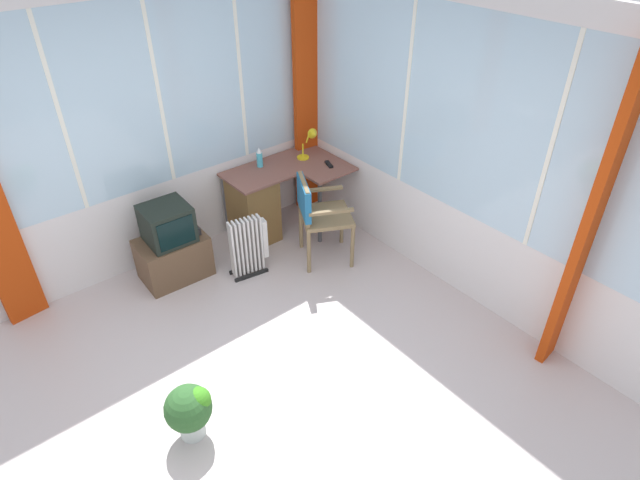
{
  "coord_description": "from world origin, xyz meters",
  "views": [
    {
      "loc": [
        -1.36,
        -2.35,
        3.3
      ],
      "look_at": [
        0.93,
        0.46,
        0.77
      ],
      "focal_mm": 29.63,
      "sensor_mm": 36.0,
      "label": 1
    }
  ],
  "objects_px": {
    "spray_bottle": "(260,157)",
    "space_heater": "(249,246)",
    "desk": "(257,204)",
    "desk_lamp": "(311,140)",
    "tv_on_stand": "(172,246)",
    "potted_plant": "(190,409)",
    "tv_remote": "(329,164)",
    "wooden_armchair": "(315,209)"
  },
  "relations": [
    {
      "from": "spray_bottle",
      "to": "potted_plant",
      "type": "bearing_deg",
      "value": -134.72
    },
    {
      "from": "desk",
      "to": "tv_remote",
      "type": "bearing_deg",
      "value": -22.68
    },
    {
      "from": "desk",
      "to": "tv_on_stand",
      "type": "height_order",
      "value": "tv_on_stand"
    },
    {
      "from": "desk_lamp",
      "to": "space_heater",
      "type": "xyz_separation_m",
      "value": [
        -1.13,
        -0.44,
        -0.64
      ]
    },
    {
      "from": "wooden_armchair",
      "to": "space_heater",
      "type": "xyz_separation_m",
      "value": [
        -0.64,
        0.22,
        -0.28
      ]
    },
    {
      "from": "desk_lamp",
      "to": "space_heater",
      "type": "bearing_deg",
      "value": -158.53
    },
    {
      "from": "desk",
      "to": "wooden_armchair",
      "type": "relative_size",
      "value": 1.34
    },
    {
      "from": "desk_lamp",
      "to": "potted_plant",
      "type": "distance_m",
      "value": 3.1
    },
    {
      "from": "spray_bottle",
      "to": "desk",
      "type": "bearing_deg",
      "value": -138.77
    },
    {
      "from": "desk_lamp",
      "to": "tv_on_stand",
      "type": "distance_m",
      "value": 1.83
    },
    {
      "from": "wooden_armchair",
      "to": "space_heater",
      "type": "distance_m",
      "value": 0.73
    },
    {
      "from": "tv_remote",
      "to": "potted_plant",
      "type": "bearing_deg",
      "value": -129.47
    },
    {
      "from": "spray_bottle",
      "to": "potted_plant",
      "type": "relative_size",
      "value": 0.49
    },
    {
      "from": "desk_lamp",
      "to": "space_heater",
      "type": "relative_size",
      "value": 0.53
    },
    {
      "from": "wooden_armchair",
      "to": "tv_on_stand",
      "type": "relative_size",
      "value": 1.15
    },
    {
      "from": "space_heater",
      "to": "spray_bottle",
      "type": "bearing_deg",
      "value": 47.17
    },
    {
      "from": "space_heater",
      "to": "tv_remote",
      "type": "bearing_deg",
      "value": 9.28
    },
    {
      "from": "desk",
      "to": "wooden_armchair",
      "type": "distance_m",
      "value": 0.77
    },
    {
      "from": "space_heater",
      "to": "potted_plant",
      "type": "xyz_separation_m",
      "value": [
        -1.33,
        -1.31,
        -0.05
      ]
    },
    {
      "from": "wooden_armchair",
      "to": "tv_on_stand",
      "type": "distance_m",
      "value": 1.42
    },
    {
      "from": "wooden_armchair",
      "to": "potted_plant",
      "type": "bearing_deg",
      "value": -151.15
    },
    {
      "from": "desk",
      "to": "wooden_armchair",
      "type": "xyz_separation_m",
      "value": [
        0.21,
        -0.71,
        0.2
      ]
    },
    {
      "from": "tv_remote",
      "to": "space_heater",
      "type": "xyz_separation_m",
      "value": [
        -1.16,
        -0.19,
        -0.44
      ]
    },
    {
      "from": "desk_lamp",
      "to": "tv_remote",
      "type": "bearing_deg",
      "value": -82.31
    },
    {
      "from": "spray_bottle",
      "to": "potted_plant",
      "type": "xyz_separation_m",
      "value": [
        -1.92,
        -1.93,
        -0.58
      ]
    },
    {
      "from": "desk",
      "to": "desk_lamp",
      "type": "distance_m",
      "value": 0.89
    },
    {
      "from": "tv_remote",
      "to": "spray_bottle",
      "type": "relative_size",
      "value": 0.69
    },
    {
      "from": "potted_plant",
      "to": "tv_on_stand",
      "type": "bearing_deg",
      "value": 67.06
    },
    {
      "from": "tv_remote",
      "to": "wooden_armchair",
      "type": "distance_m",
      "value": 0.68
    },
    {
      "from": "spray_bottle",
      "to": "wooden_armchair",
      "type": "distance_m",
      "value": 0.88
    },
    {
      "from": "desk",
      "to": "potted_plant",
      "type": "bearing_deg",
      "value": -134.4
    },
    {
      "from": "tv_remote",
      "to": "tv_on_stand",
      "type": "height_order",
      "value": "tv_on_stand"
    },
    {
      "from": "space_heater",
      "to": "potted_plant",
      "type": "height_order",
      "value": "space_heater"
    },
    {
      "from": "spray_bottle",
      "to": "space_heater",
      "type": "distance_m",
      "value": 1.01
    },
    {
      "from": "spray_bottle",
      "to": "potted_plant",
      "type": "height_order",
      "value": "spray_bottle"
    },
    {
      "from": "potted_plant",
      "to": "tv_remote",
      "type": "bearing_deg",
      "value": 30.93
    },
    {
      "from": "potted_plant",
      "to": "desk_lamp",
      "type": "bearing_deg",
      "value": 35.4
    },
    {
      "from": "desk",
      "to": "desk_lamp",
      "type": "xyz_separation_m",
      "value": [
        0.7,
        -0.05,
        0.55
      ]
    },
    {
      "from": "spray_bottle",
      "to": "tv_on_stand",
      "type": "height_order",
      "value": "spray_bottle"
    },
    {
      "from": "tv_on_stand",
      "to": "potted_plant",
      "type": "distance_m",
      "value": 1.88
    },
    {
      "from": "tv_on_stand",
      "to": "space_heater",
      "type": "xyz_separation_m",
      "value": [
        0.6,
        -0.42,
        -0.03
      ]
    },
    {
      "from": "desk",
      "to": "desk_lamp",
      "type": "height_order",
      "value": "desk_lamp"
    }
  ]
}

